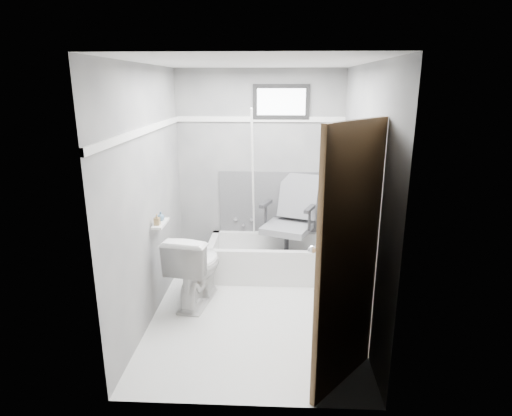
# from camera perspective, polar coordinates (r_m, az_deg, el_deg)

# --- Properties ---
(floor) EXTENTS (2.60, 2.60, 0.00)m
(floor) POSITION_cam_1_polar(r_m,az_deg,el_deg) (4.45, -0.22, -13.76)
(floor) COLOR white
(floor) RESTS_ON ground
(ceiling) EXTENTS (2.60, 2.60, 0.00)m
(ceiling) POSITION_cam_1_polar(r_m,az_deg,el_deg) (3.85, -0.26, 18.86)
(ceiling) COLOR silver
(ceiling) RESTS_ON floor
(wall_back) EXTENTS (2.00, 0.02, 2.40)m
(wall_back) POSITION_cam_1_polar(r_m,az_deg,el_deg) (5.25, 0.49, 5.01)
(wall_back) COLOR slate
(wall_back) RESTS_ON floor
(wall_front) EXTENTS (2.00, 0.02, 2.40)m
(wall_front) POSITION_cam_1_polar(r_m,az_deg,el_deg) (2.75, -1.64, -5.64)
(wall_front) COLOR slate
(wall_front) RESTS_ON floor
(wall_left) EXTENTS (0.02, 2.60, 2.40)m
(wall_left) POSITION_cam_1_polar(r_m,az_deg,el_deg) (4.16, -14.15, 1.48)
(wall_left) COLOR slate
(wall_left) RESTS_ON floor
(wall_right) EXTENTS (0.02, 2.60, 2.40)m
(wall_right) POSITION_cam_1_polar(r_m,az_deg,el_deg) (4.06, 14.01, 1.14)
(wall_right) COLOR slate
(wall_right) RESTS_ON floor
(bathtub) EXTENTS (1.50, 0.70, 0.42)m
(bathtub) POSITION_cam_1_polar(r_m,az_deg,el_deg) (5.18, 2.11, -6.63)
(bathtub) COLOR silver
(bathtub) RESTS_ON floor
(office_chair) EXTENTS (0.80, 0.80, 1.07)m
(office_chair) POSITION_cam_1_polar(r_m,az_deg,el_deg) (5.07, 4.15, -1.83)
(office_chair) COLOR slate
(office_chair) RESTS_ON bathtub
(toilet) EXTENTS (0.57, 0.85, 0.77)m
(toilet) POSITION_cam_1_polar(r_m,az_deg,el_deg) (4.53, -8.02, -7.86)
(toilet) COLOR white
(toilet) RESTS_ON floor
(door) EXTENTS (0.78, 0.78, 2.00)m
(door) POSITION_cam_1_polar(r_m,az_deg,el_deg) (2.95, 18.05, -9.17)
(door) COLOR #523B1E
(door) RESTS_ON floor
(window) EXTENTS (0.66, 0.04, 0.40)m
(window) POSITION_cam_1_polar(r_m,az_deg,el_deg) (5.13, 3.38, 13.95)
(window) COLOR black
(window) RESTS_ON wall_back
(backerboard) EXTENTS (1.50, 0.02, 0.78)m
(backerboard) POSITION_cam_1_polar(r_m,az_deg,el_deg) (5.33, 3.17, 0.73)
(backerboard) COLOR #4C4C4F
(backerboard) RESTS_ON wall_back
(trim_back) EXTENTS (2.00, 0.02, 0.06)m
(trim_back) POSITION_cam_1_polar(r_m,az_deg,el_deg) (5.15, 0.50, 11.76)
(trim_back) COLOR white
(trim_back) RESTS_ON wall_back
(trim_left) EXTENTS (0.02, 2.60, 0.06)m
(trim_left) POSITION_cam_1_polar(r_m,az_deg,el_deg) (4.04, -14.58, 10.00)
(trim_left) COLOR white
(trim_left) RESTS_ON wall_left
(pole) EXTENTS (0.02, 0.62, 1.86)m
(pole) POSITION_cam_1_polar(r_m,az_deg,el_deg) (5.05, -0.39, 2.81)
(pole) COLOR white
(pole) RESTS_ON bathtub
(shelf) EXTENTS (0.10, 0.32, 0.02)m
(shelf) POSITION_cam_1_polar(r_m,az_deg,el_deg) (4.31, -12.61, -2.04)
(shelf) COLOR silver
(shelf) RESTS_ON wall_left
(soap_bottle_a) EXTENTS (0.06, 0.06, 0.12)m
(soap_bottle_a) POSITION_cam_1_polar(r_m,az_deg,el_deg) (4.22, -13.07, -1.53)
(soap_bottle_a) COLOR olive
(soap_bottle_a) RESTS_ON shelf
(soap_bottle_b) EXTENTS (0.08, 0.08, 0.09)m
(soap_bottle_b) POSITION_cam_1_polar(r_m,az_deg,el_deg) (4.35, -12.58, -1.04)
(soap_bottle_b) COLOR slate
(soap_bottle_b) RESTS_ON shelf
(faucet) EXTENTS (0.26, 0.10, 0.16)m
(faucet) POSITION_cam_1_polar(r_m,az_deg,el_deg) (5.40, -1.66, -1.82)
(faucet) COLOR silver
(faucet) RESTS_ON wall_back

